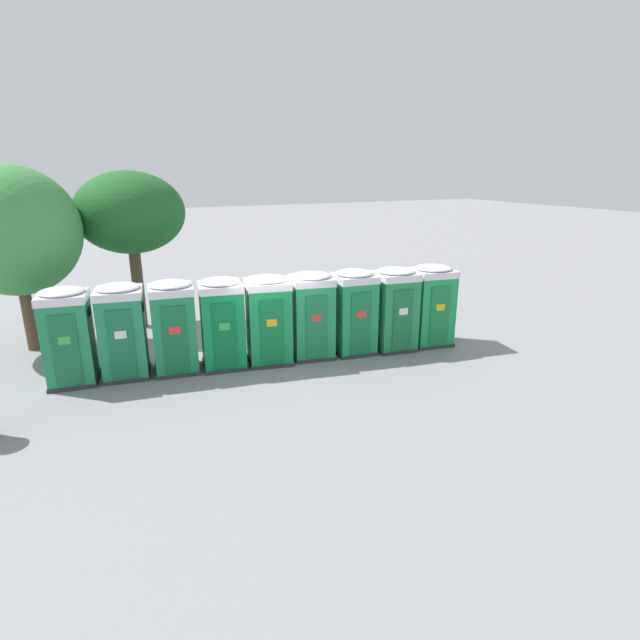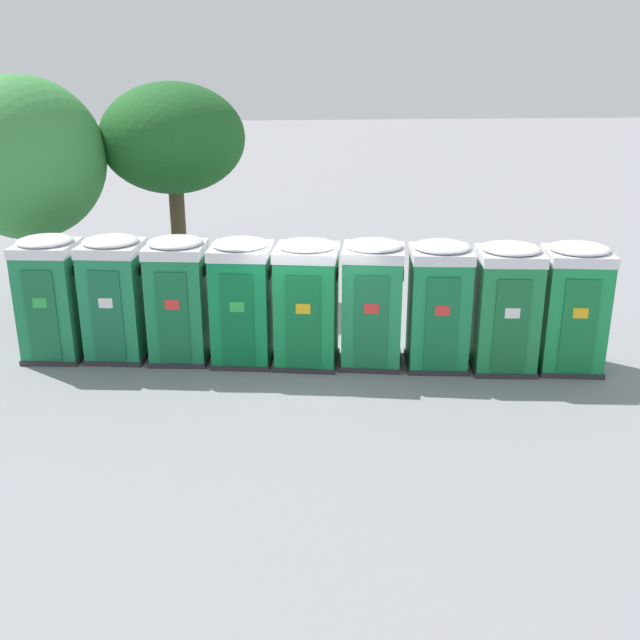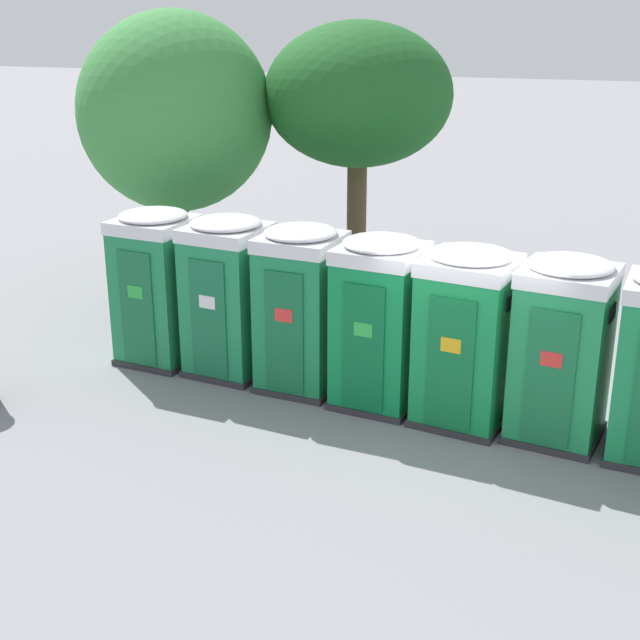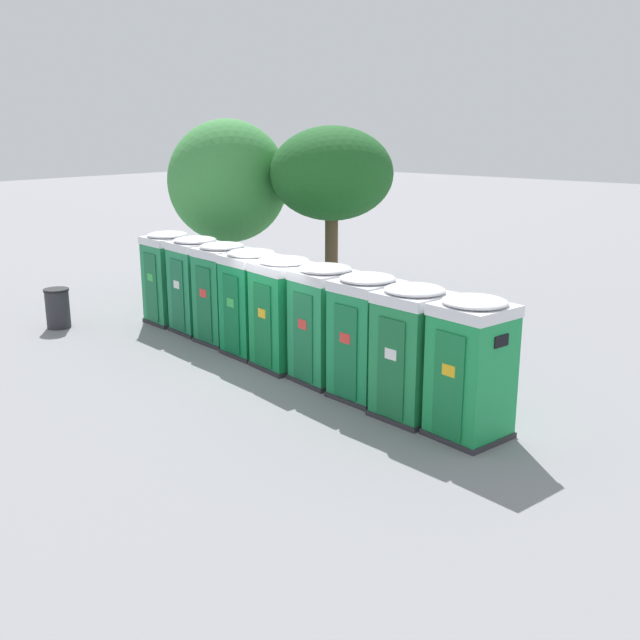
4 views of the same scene
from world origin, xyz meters
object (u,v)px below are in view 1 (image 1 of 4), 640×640
(portapotty_2, at_px, (174,326))
(street_tree_0, at_px, (14,231))
(portapotty_6, at_px, (354,311))
(portapotty_3, at_px, (222,323))
(portapotty_8, at_px, (431,305))
(portapotty_4, at_px, (269,319))
(portapotty_5, at_px, (312,315))
(portapotty_1, at_px, (123,330))
(portapotty_7, at_px, (394,309))
(street_tree_1, at_px, (130,213))
(portapotty_0, at_px, (68,336))

(portapotty_2, distance_m, street_tree_0, 5.70)
(portapotty_2, relative_size, portapotty_6, 1.00)
(portapotty_3, bearing_deg, portapotty_2, 168.97)
(portapotty_8, bearing_deg, portapotty_4, 172.10)
(portapotty_5, bearing_deg, portapotty_6, -9.91)
(portapotty_1, distance_m, portapotty_5, 5.19)
(portapotty_7, height_order, street_tree_1, street_tree_1)
(portapotty_2, xyz_separation_m, portapotty_8, (7.70, -1.19, -0.00))
(portapotty_2, distance_m, portapotty_8, 7.79)
(portapotty_4, distance_m, street_tree_0, 7.85)
(portapotty_2, relative_size, street_tree_0, 0.46)
(portapotty_2, bearing_deg, portapotty_4, -10.63)
(portapotty_1, xyz_separation_m, portapotty_5, (5.13, -0.81, -0.00))
(portapotty_5, relative_size, portapotty_8, 1.00)
(portapotty_6, bearing_deg, portapotty_5, 170.09)
(portapotty_0, bearing_deg, portapotty_2, -7.65)
(portapotty_2, bearing_deg, street_tree_1, 94.71)
(portapotty_1, relative_size, portapotty_7, 1.00)
(portapotty_6, relative_size, street_tree_0, 0.46)
(portapotty_3, relative_size, portapotty_8, 1.00)
(portapotty_7, relative_size, portapotty_8, 1.00)
(street_tree_0, relative_size, street_tree_1, 1.04)
(portapotty_3, bearing_deg, street_tree_0, 142.04)
(portapotty_6, bearing_deg, street_tree_0, 153.26)
(portapotty_2, height_order, street_tree_1, street_tree_1)
(portapotty_4, bearing_deg, portapotty_0, 170.86)
(portapotty_2, bearing_deg, portapotty_1, 170.33)
(portapotty_0, distance_m, portapotty_6, 7.79)
(portapotty_1, height_order, portapotty_4, same)
(portapotty_5, xyz_separation_m, portapotty_7, (2.55, -0.49, -0.00))
(portapotty_2, relative_size, portapotty_4, 1.00)
(portapotty_7, distance_m, street_tree_1, 9.28)
(portapotty_1, xyz_separation_m, portapotty_2, (1.28, -0.22, 0.00))
(portapotty_3, height_order, portapotty_8, same)
(portapotty_5, bearing_deg, portapotty_0, 171.70)
(portapotty_4, height_order, portapotty_7, same)
(portapotty_2, bearing_deg, portapotty_0, 172.35)
(portapotty_8, bearing_deg, street_tree_0, 157.05)
(portapotty_0, xyz_separation_m, portapotty_8, (10.27, -1.54, -0.00))
(portapotty_1, distance_m, portapotty_6, 6.49)
(portapotty_3, distance_m, portapotty_7, 5.19)
(portapotty_6, xyz_separation_m, street_tree_0, (-8.83, 4.45, 2.35))
(portapotty_6, bearing_deg, street_tree_1, 135.16)
(portapotty_4, xyz_separation_m, portapotty_6, (2.58, -0.34, 0.00))
(portapotty_3, relative_size, portapotty_4, 1.00)
(street_tree_0, bearing_deg, portapotty_1, -54.65)
(portapotty_0, distance_m, portapotty_2, 2.60)
(portapotty_6, distance_m, portapotty_7, 1.30)
(portapotty_0, xyz_separation_m, street_tree_0, (-1.13, 3.29, 2.35))
(portapotty_4, bearing_deg, portapotty_8, -7.90)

